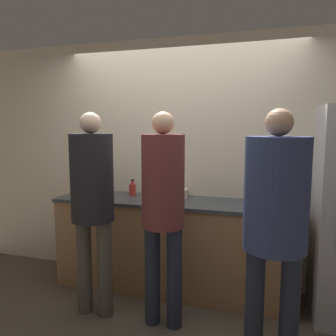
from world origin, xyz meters
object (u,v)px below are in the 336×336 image
object	(u,v)px
person_right	(276,212)
person_left	(92,195)
bottle_red	(133,189)
fruit_bowl	(171,193)
utensil_crock	(280,195)
person_center	(163,201)
cup_black	(265,206)

from	to	relation	value
person_right	person_left	bearing A→B (deg)	170.25
bottle_red	fruit_bowl	bearing A→B (deg)	3.40
person_right	utensil_crock	bearing A→B (deg)	85.84
person_center	cup_black	xyz separation A→B (m)	(0.80, 0.48, -0.09)
person_left	bottle_red	world-z (taller)	person_left
person_right	bottle_red	distance (m)	1.75
person_left	bottle_red	size ratio (longest dim) A/B	10.37
person_right	bottle_red	xyz separation A→B (m)	(-1.44, 0.99, -0.10)
person_center	person_right	bearing A→B (deg)	-17.26
person_right	fruit_bowl	world-z (taller)	person_right
bottle_red	cup_black	distance (m)	1.40
person_left	cup_black	distance (m)	1.52
person_right	utensil_crock	distance (m)	1.07
person_center	person_right	xyz separation A→B (m)	(0.86, -0.27, 0.04)
person_right	cup_black	distance (m)	0.76
person_right	utensil_crock	xyz separation A→B (m)	(0.08, 1.06, -0.09)
fruit_bowl	bottle_red	bearing A→B (deg)	-176.60
person_left	person_center	size ratio (longest dim) A/B	1.00
person_left	fruit_bowl	distance (m)	0.91
bottle_red	cup_black	bearing A→B (deg)	-10.26
cup_black	bottle_red	bearing A→B (deg)	169.74
person_left	cup_black	size ratio (longest dim) A/B	18.80
person_left	utensil_crock	size ratio (longest dim) A/B	5.84
person_left	fruit_bowl	bearing A→B (deg)	57.38
person_center	utensil_crock	xyz separation A→B (m)	(0.94, 0.79, -0.05)
bottle_red	cup_black	world-z (taller)	bottle_red
fruit_bowl	bottle_red	xyz separation A→B (m)	(-0.42, -0.02, 0.02)
cup_black	fruit_bowl	bearing A→B (deg)	164.00
person_right	fruit_bowl	xyz separation A→B (m)	(-1.02, 1.02, -0.12)
person_left	fruit_bowl	world-z (taller)	person_left
fruit_bowl	person_right	bearing A→B (deg)	-45.05
utensil_crock	bottle_red	distance (m)	1.52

